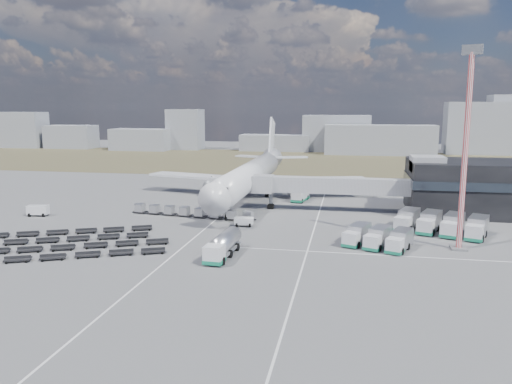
# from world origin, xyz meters

# --- Properties ---
(ground) EXTENTS (420.00, 420.00, 0.00)m
(ground) POSITION_xyz_m (0.00, 0.00, 0.00)
(ground) COLOR #565659
(ground) RESTS_ON ground
(grass_strip) EXTENTS (420.00, 90.00, 0.01)m
(grass_strip) POSITION_xyz_m (0.00, 110.00, 0.01)
(grass_strip) COLOR #4D472E
(grass_strip) RESTS_ON ground
(lane_markings) EXTENTS (47.12, 110.00, 0.01)m
(lane_markings) POSITION_xyz_m (9.77, 3.00, 0.01)
(lane_markings) COLOR silver
(lane_markings) RESTS_ON ground
(terminal) EXTENTS (30.40, 16.40, 11.00)m
(terminal) POSITION_xyz_m (47.77, 23.96, 5.25)
(terminal) COLOR black
(terminal) RESTS_ON ground
(jet_bridge) EXTENTS (30.30, 3.80, 7.05)m
(jet_bridge) POSITION_xyz_m (15.90, 20.42, 5.05)
(jet_bridge) COLOR #939399
(jet_bridge) RESTS_ON ground
(airliner) EXTENTS (51.59, 64.53, 17.62)m
(airliner) POSITION_xyz_m (0.00, 32.38, 5.29)
(airliner) COLOR silver
(airliner) RESTS_ON ground
(skyline) EXTENTS (299.22, 26.61, 25.29)m
(skyline) POSITION_xyz_m (22.93, 152.27, 8.79)
(skyline) COLOR gray
(skyline) RESTS_ON ground
(fuel_tanker) EXTENTS (3.07, 9.99, 3.19)m
(fuel_tanker) POSITION_xyz_m (4.90, -12.70, 1.59)
(fuel_tanker) COLOR silver
(fuel_tanker) RESTS_ON ground
(pushback_tug) EXTENTS (3.39, 2.13, 1.46)m
(pushback_tug) POSITION_xyz_m (4.00, 5.14, 0.73)
(pushback_tug) COLOR silver
(pushback_tug) RESTS_ON ground
(utility_van) EXTENTS (3.99, 2.35, 2.04)m
(utility_van) POSITION_xyz_m (-35.55, 5.74, 1.02)
(utility_van) COLOR silver
(utility_van) RESTS_ON ground
(catering_truck) EXTENTS (3.57, 6.42, 2.78)m
(catering_truck) POSITION_xyz_m (11.17, 29.90, 1.42)
(catering_truck) COLOR silver
(catering_truck) RESTS_ON ground
(service_trucks_near) EXTENTS (10.41, 9.22, 2.63)m
(service_trucks_near) POSITION_xyz_m (25.86, -3.94, 1.43)
(service_trucks_near) COLOR silver
(service_trucks_near) RESTS_ON ground
(service_trucks_far) EXTENTS (15.10, 11.66, 2.97)m
(service_trucks_far) POSITION_xyz_m (36.28, 6.17, 1.61)
(service_trucks_far) COLOR silver
(service_trucks_far) RESTS_ON ground
(uld_row) EXTENTS (24.52, 4.87, 1.66)m
(uld_row) POSITION_xyz_m (-6.88, 10.17, 0.99)
(uld_row) COLOR black
(uld_row) RESTS_ON ground
(baggage_dollies) EXTENTS (36.47, 27.51, 0.79)m
(baggage_dollies) POSITION_xyz_m (-21.88, -12.95, 0.40)
(baggage_dollies) COLOR black
(baggage_dollies) RESTS_ON ground
(floodlight_mast) EXTENTS (2.69, 2.20, 28.44)m
(floodlight_mast) POSITION_xyz_m (37.25, -3.05, 14.25)
(floodlight_mast) COLOR #B21C1F
(floodlight_mast) RESTS_ON ground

